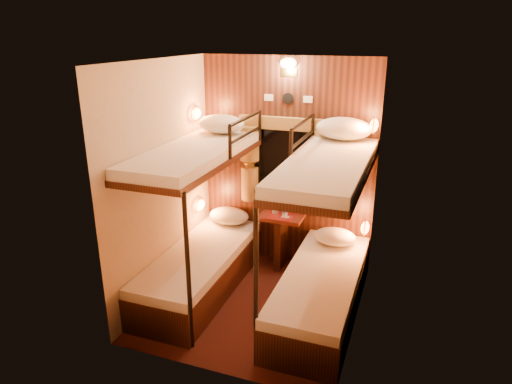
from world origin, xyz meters
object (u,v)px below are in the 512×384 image
at_px(bunk_left, 200,242).
at_px(bunk_right, 322,262).
at_px(table, 281,234).
at_px(bottle_left, 275,206).
at_px(bottle_right, 285,209).

relative_size(bunk_left, bunk_right, 1.00).
bearing_deg(bunk_left, table, 50.33).
bearing_deg(bunk_right, bottle_left, 132.42).
height_order(bunk_right, bottle_left, bunk_right).
relative_size(bunk_left, bottle_right, 8.81).
relative_size(bunk_left, bottle_left, 8.35).
relative_size(bunk_right, bottle_right, 8.81).
xyz_separation_m(bunk_left, table, (0.65, 0.78, -0.14)).
bearing_deg(table, bottle_right, -29.40).
xyz_separation_m(bunk_right, bottle_left, (-0.73, 0.80, 0.19)).
bearing_deg(bottle_right, table, 150.60).
xyz_separation_m(bottle_left, bottle_right, (0.13, -0.05, -0.01)).
distance_m(bunk_left, bottle_left, 1.00).
bearing_deg(bunk_left, bunk_right, 0.00).
bearing_deg(bottle_left, bottle_right, -19.32).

